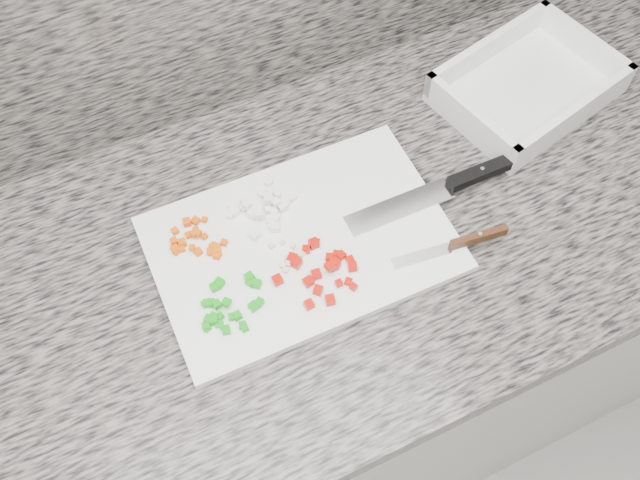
% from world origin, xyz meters
% --- Properties ---
extents(cabinet, '(3.92, 0.62, 0.86)m').
position_xyz_m(cabinet, '(0.00, 1.44, 0.43)').
color(cabinet, silver).
rests_on(cabinet, ground).
extents(countertop, '(3.96, 0.64, 0.04)m').
position_xyz_m(countertop, '(0.00, 1.44, 0.88)').
color(countertop, '#635E57').
rests_on(countertop, cabinet).
extents(cutting_board, '(0.43, 0.29, 0.01)m').
position_xyz_m(cutting_board, '(0.08, 1.44, 0.91)').
color(cutting_board, white).
rests_on(cutting_board, countertop).
extents(carrot_pile, '(0.08, 0.08, 0.02)m').
position_xyz_m(carrot_pile, '(-0.05, 1.50, 0.92)').
color(carrot_pile, '#DC5104').
rests_on(carrot_pile, cutting_board).
extents(onion_pile, '(0.11, 0.09, 0.02)m').
position_xyz_m(onion_pile, '(0.05, 1.51, 0.92)').
color(onion_pile, white).
rests_on(onion_pile, cutting_board).
extents(green_pepper_pile, '(0.10, 0.09, 0.02)m').
position_xyz_m(green_pepper_pile, '(-0.05, 1.38, 0.92)').
color(green_pepper_pile, '#0E9C0E').
rests_on(green_pepper_pile, cutting_board).
extents(red_pepper_pile, '(0.12, 0.10, 0.02)m').
position_xyz_m(red_pepper_pile, '(0.09, 1.38, 0.92)').
color(red_pepper_pile, '#C30D02').
rests_on(red_pepper_pile, cutting_board).
extents(garlic_pile, '(0.04, 0.06, 0.01)m').
position_xyz_m(garlic_pile, '(0.06, 1.42, 0.92)').
color(garlic_pile, beige).
rests_on(garlic_pile, cutting_board).
extents(chef_knife, '(0.28, 0.04, 0.02)m').
position_xyz_m(chef_knife, '(0.33, 1.42, 0.92)').
color(chef_knife, silver).
rests_on(chef_knife, cutting_board).
extents(paring_knife, '(0.17, 0.04, 0.02)m').
position_xyz_m(paring_knife, '(0.29, 1.33, 0.92)').
color(paring_knife, silver).
rests_on(paring_knife, cutting_board).
extents(tray, '(0.31, 0.26, 0.06)m').
position_xyz_m(tray, '(0.54, 1.54, 0.92)').
color(tray, white).
rests_on(tray, countertop).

